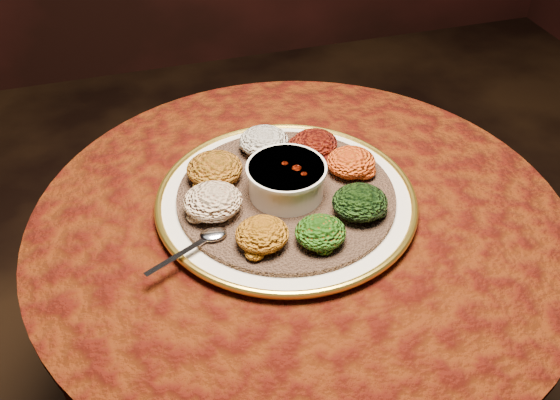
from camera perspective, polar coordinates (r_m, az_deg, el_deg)
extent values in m
cylinder|color=black|center=(1.40, 1.54, -13.61)|extent=(0.12, 0.12, 0.68)
cylinder|color=black|center=(1.13, 1.86, -2.79)|extent=(0.80, 0.80, 0.04)
cylinder|color=#401505|center=(1.23, 1.71, -7.72)|extent=(0.93, 0.93, 0.34)
cylinder|color=#401505|center=(1.11, 1.89, -1.78)|extent=(0.96, 0.96, 0.01)
cylinder|color=silver|center=(1.12, 0.56, -0.10)|extent=(0.53, 0.53, 0.02)
torus|color=gold|center=(1.12, 0.57, 0.17)|extent=(0.47, 0.47, 0.01)
cylinder|color=brown|center=(1.11, 0.57, 0.45)|extent=(0.51, 0.51, 0.01)
cylinder|color=white|center=(1.09, 0.58, 1.83)|extent=(0.13, 0.13, 0.06)
cylinder|color=white|center=(1.08, 0.59, 2.92)|extent=(0.14, 0.14, 0.01)
cylinder|color=#611304|center=(1.08, 0.59, 2.56)|extent=(0.11, 0.11, 0.01)
ellipsoid|color=silver|center=(1.03, -6.11, -3.13)|extent=(0.05, 0.03, 0.01)
cube|color=silver|center=(1.00, -9.25, -5.02)|extent=(0.12, 0.07, 0.00)
ellipsoid|color=beige|center=(1.20, -1.48, 5.41)|extent=(0.10, 0.09, 0.05)
ellipsoid|color=black|center=(1.20, 3.18, 5.19)|extent=(0.09, 0.08, 0.04)
ellipsoid|color=#B16B0E|center=(1.15, 6.51, 3.47)|extent=(0.09, 0.09, 0.04)
ellipsoid|color=black|center=(1.06, 7.31, -0.20)|extent=(0.10, 0.09, 0.05)
ellipsoid|color=#A7370A|center=(1.01, 3.72, -2.97)|extent=(0.08, 0.08, 0.04)
ellipsoid|color=#A6590E|center=(1.00, -1.64, -3.15)|extent=(0.09, 0.08, 0.04)
ellipsoid|color=maroon|center=(1.06, -6.15, -0.12)|extent=(0.10, 0.10, 0.05)
ellipsoid|color=#A05413|center=(1.13, -6.00, 2.86)|extent=(0.10, 0.10, 0.05)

